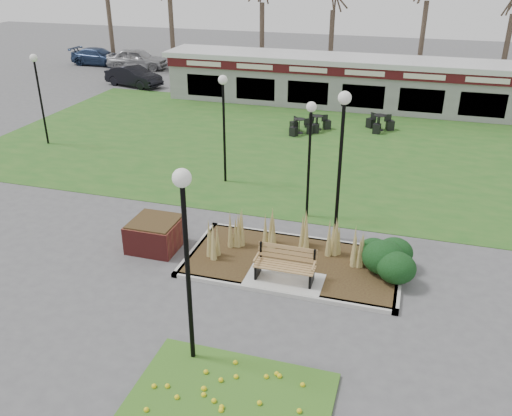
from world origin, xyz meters
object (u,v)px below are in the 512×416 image
(lamp_post_mid_left, at_px, (223,106))
(car_silver, at_px, (137,59))
(lamp_post_far_left, at_px, (37,80))
(bistro_set_a, at_px, (317,125))
(lamp_post_near_right, at_px, (185,227))
(lamp_post_near_left, at_px, (310,135))
(brick_planter, at_px, (155,234))
(food_pavilion, at_px, (366,83))
(park_bench, at_px, (285,264))
(car_blue, at_px, (99,57))
(lamp_post_mid_right, at_px, (342,135))
(bistro_set_b, at_px, (299,128))
(car_black, at_px, (134,76))
(bistro_set_c, at_px, (379,125))

(lamp_post_mid_left, height_order, car_silver, lamp_post_mid_left)
(lamp_post_far_left, bearing_deg, bistro_set_a, 26.23)
(lamp_post_near_right, relative_size, bistro_set_a, 3.35)
(lamp_post_near_left, relative_size, bistro_set_a, 2.94)
(brick_planter, height_order, food_pavilion, food_pavilion)
(food_pavilion, distance_m, lamp_post_near_right, 23.58)
(park_bench, bearing_deg, car_blue, 129.81)
(lamp_post_mid_left, relative_size, bistro_set_a, 3.07)
(lamp_post_mid_right, relative_size, bistro_set_a, 3.46)
(bistro_set_b, height_order, car_silver, car_silver)
(park_bench, xyz_separation_m, brick_planter, (-4.40, 0.75, -0.11))
(lamp_post_near_right, xyz_separation_m, car_black, (-14.66, 24.50, -2.75))
(lamp_post_far_left, bearing_deg, car_blue, 114.41)
(food_pavilion, relative_size, car_black, 5.90)
(car_silver, xyz_separation_m, car_black, (2.57, -5.43, -0.12))
(car_silver, distance_m, car_blue, 3.86)
(lamp_post_near_right, distance_m, lamp_post_far_left, 17.66)
(lamp_post_far_left, relative_size, car_black, 1.03)
(car_silver, relative_size, car_blue, 1.01)
(lamp_post_mid_left, distance_m, bistro_set_c, 10.70)
(food_pavilion, distance_m, car_black, 15.97)
(bistro_set_c, distance_m, car_blue, 26.19)
(lamp_post_near_left, xyz_separation_m, lamp_post_mid_left, (-3.84, 2.19, 0.14))
(car_silver, height_order, car_blue, car_silver)
(brick_planter, xyz_separation_m, bistro_set_b, (1.76, 12.83, -0.20))
(lamp_post_near_left, xyz_separation_m, lamp_post_far_left, (-13.72, 4.18, 0.11))
(brick_planter, distance_m, car_blue, 31.57)
(park_bench, distance_m, lamp_post_near_right, 4.87)
(lamp_post_far_left, xyz_separation_m, car_silver, (-4.49, 17.71, -2.32))
(park_bench, bearing_deg, lamp_post_near_left, 93.71)
(lamp_post_mid_left, relative_size, lamp_post_far_left, 1.01)
(lamp_post_near_left, relative_size, car_silver, 0.88)
(bistro_set_c, bearing_deg, lamp_post_far_left, -155.92)
(bistro_set_c, height_order, car_blue, car_blue)
(lamp_post_near_right, bearing_deg, bistro_set_c, 82.51)
(lamp_post_mid_left, distance_m, car_silver, 24.50)
(park_bench, bearing_deg, car_black, 127.48)
(car_blue, bearing_deg, car_black, -131.53)
(park_bench, xyz_separation_m, food_pavilion, (0.00, 19.71, 0.89))
(lamp_post_mid_right, height_order, bistro_set_a, lamp_post_mid_right)
(car_silver, xyz_separation_m, car_blue, (-3.81, 0.57, -0.13))
(park_bench, relative_size, car_black, 0.41)
(brick_planter, relative_size, car_silver, 0.32)
(lamp_post_far_left, bearing_deg, lamp_post_near_left, -16.94)
(bistro_set_a, xyz_separation_m, car_blue, (-20.44, 12.30, 0.41))
(lamp_post_near_left, bearing_deg, park_bench, -86.29)
(park_bench, height_order, lamp_post_near_left, lamp_post_near_left)
(lamp_post_near_left, relative_size, lamp_post_mid_left, 0.96)
(brick_planter, height_order, car_silver, car_silver)
(lamp_post_near_right, height_order, bistro_set_a, lamp_post_near_right)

